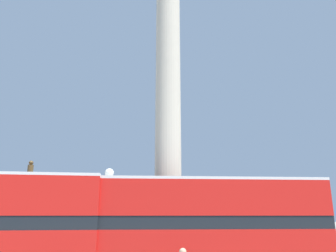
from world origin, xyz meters
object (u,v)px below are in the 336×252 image
object	(u,v)px
bus_b	(203,223)
equestrian_statue	(24,231)
street_lamp	(108,211)
monument_column	(168,112)

from	to	relation	value
bus_b	equestrian_statue	bearing A→B (deg)	147.46
equestrian_statue	street_lamp	size ratio (longest dim) A/B	1.22
equestrian_statue	monument_column	bearing A→B (deg)	-35.89
monument_column	bus_b	distance (m)	7.48
monument_column	equestrian_statue	world-z (taller)	monument_column
monument_column	street_lamp	distance (m)	7.04
bus_b	equestrian_statue	size ratio (longest dim) A/B	1.79
bus_b	street_lamp	world-z (taller)	street_lamp
monument_column	street_lamp	bearing A→B (deg)	-145.53
street_lamp	bus_b	bearing A→B (deg)	-19.43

